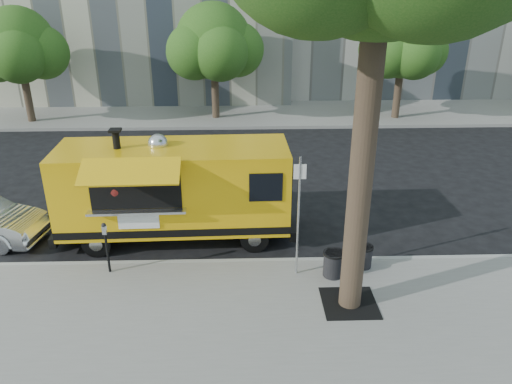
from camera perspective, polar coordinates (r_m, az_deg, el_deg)
ground at (r=13.68m, az=-2.61°, el=-6.29°), size 120.00×120.00×0.00m
sidewalk at (r=10.37m, az=-2.86°, el=-17.12°), size 60.00×6.00×0.15m
curb at (r=12.84m, az=-2.66°, el=-8.09°), size 60.00×0.14×0.16m
far_sidewalk at (r=26.22m, az=-2.30°, el=8.88°), size 60.00×5.00×0.15m
tree_well at (r=11.49m, az=10.61°, el=-12.36°), size 1.20×1.20×0.02m
far_tree_a at (r=26.39m, az=-25.56°, el=14.96°), size 3.42×3.42×5.36m
far_tree_b at (r=24.74m, az=-4.88°, el=16.78°), size 3.60×3.60×5.50m
far_tree_c at (r=25.62m, az=16.48°, el=15.92°), size 3.24×3.24×5.21m
sign_post at (r=11.51m, az=4.88°, el=-2.08°), size 0.28×0.06×3.00m
parking_meter at (r=12.45m, az=-16.77°, el=-5.47°), size 0.11×0.11×1.33m
food_truck at (r=13.63m, az=-9.41°, el=0.30°), size 6.49×3.09×3.16m
trash_bin_left at (r=12.18m, az=8.85°, el=-8.04°), size 0.53×0.53×0.63m
trash_bin_right at (r=12.68m, az=12.15°, el=-7.12°), size 0.47×0.47×0.56m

